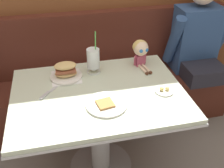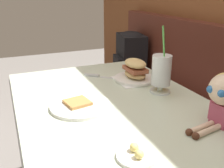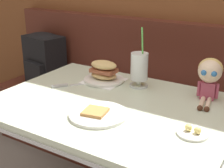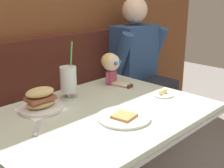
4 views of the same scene
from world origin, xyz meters
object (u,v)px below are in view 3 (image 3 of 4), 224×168
Objects in this scene: milkshake_glass at (139,68)px; backpack at (44,58)px; toast_plate at (98,114)px; butter_knife at (66,85)px; sandwich_plate at (104,73)px; seated_doll at (210,73)px; butter_saucer at (193,132)px.

milkshake_glass is 1.08m from backpack.
backpack reaches higher than toast_plate.
toast_plate is 1.28× the size of butter_knife.
sandwich_plate reaches higher than backpack.
sandwich_plate is at bearing -174.63° from seated_doll.
milkshake_glass is at bearing 139.57° from butter_saucer.
sandwich_plate reaches higher than toast_plate.
sandwich_plate is at bearing 152.54° from butter_saucer.
butter_knife is at bearing 168.75° from butter_saucer.
toast_plate is 1.27m from backpack.
milkshake_glass is 0.39m from butter_knife.
milkshake_glass reaches higher than sandwich_plate.
sandwich_plate reaches higher than butter_saucer.
butter_knife is (-0.34, 0.20, -0.00)m from toast_plate.
toast_plate is 0.41m from milkshake_glass.
toast_plate is 0.55m from seated_doll.
butter_saucer is 0.53× the size of seated_doll.
butter_saucer is at bearing 8.17° from toast_plate.
butter_knife is 0.88m from backpack.
butter_saucer reaches higher than toast_plate.
seated_doll is at bearing 17.84° from butter_knife.
toast_plate is 0.79× the size of milkshake_glass.
toast_plate is 0.42m from sandwich_plate.
milkshake_glass is 1.43× the size of sandwich_plate.
seated_doll reaches higher than toast_plate.
milkshake_glass is at bearing 91.45° from toast_plate.
backpack is at bearing 160.65° from milkshake_glass.
milkshake_glass reaches higher than backpack.
backpack is (-1.01, 0.35, -0.18)m from milkshake_glass.
milkshake_glass is 1.62× the size of butter_knife.
butter_saucer is 0.62× the size of butter_knife.
butter_knife is at bearing -148.95° from milkshake_glass.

